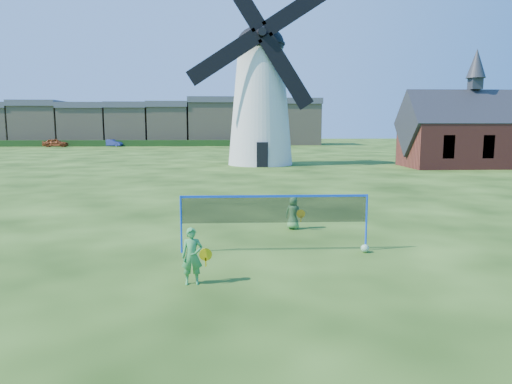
{
  "coord_description": "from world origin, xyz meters",
  "views": [
    {
      "loc": [
        -0.48,
        -12.9,
        3.39
      ],
      "look_at": [
        0.2,
        0.5,
        1.5
      ],
      "focal_mm": 33.24,
      "sensor_mm": 36.0,
      "label": 1
    }
  ],
  "objects_px": {
    "chapel": "(472,134)",
    "player_girl": "(192,256)",
    "windmill": "(260,96)",
    "play_ball": "(365,248)",
    "badminton_net": "(275,210)",
    "car_left": "(55,143)",
    "player_boy": "(293,213)",
    "car_right": "(113,143)"
  },
  "relations": [
    {
      "from": "windmill",
      "to": "badminton_net",
      "type": "xyz_separation_m",
      "value": [
        -1.34,
        -28.79,
        -4.73
      ]
    },
    {
      "from": "badminton_net",
      "to": "car_left",
      "type": "distance_m",
      "value": 70.41
    },
    {
      "from": "chapel",
      "to": "play_ball",
      "type": "xyz_separation_m",
      "value": [
        -16.03,
        -25.69,
        -2.55
      ]
    },
    {
      "from": "car_right",
      "to": "player_boy",
      "type": "bearing_deg",
      "value": -142.52
    },
    {
      "from": "car_left",
      "to": "car_right",
      "type": "distance_m",
      "value": 8.67
    },
    {
      "from": "play_ball",
      "to": "car_left",
      "type": "bearing_deg",
      "value": 116.01
    },
    {
      "from": "play_ball",
      "to": "player_girl",
      "type": "bearing_deg",
      "value": -152.05
    },
    {
      "from": "chapel",
      "to": "car_left",
      "type": "xyz_separation_m",
      "value": [
        -47.44,
        38.69,
        -2.01
      ]
    },
    {
      "from": "play_ball",
      "to": "car_right",
      "type": "distance_m",
      "value": 70.38
    },
    {
      "from": "badminton_net",
      "to": "car_left",
      "type": "xyz_separation_m",
      "value": [
        -28.98,
        64.17,
        -0.49
      ]
    },
    {
      "from": "player_boy",
      "to": "car_right",
      "type": "height_order",
      "value": "car_right"
    },
    {
      "from": "windmill",
      "to": "chapel",
      "type": "xyz_separation_m",
      "value": [
        17.11,
        -3.31,
        -3.21
      ]
    },
    {
      "from": "badminton_net",
      "to": "car_right",
      "type": "distance_m",
      "value": 69.43
    },
    {
      "from": "windmill",
      "to": "car_left",
      "type": "height_order",
      "value": "windmill"
    },
    {
      "from": "badminton_net",
      "to": "player_boy",
      "type": "height_order",
      "value": "badminton_net"
    },
    {
      "from": "chapel",
      "to": "player_girl",
      "type": "bearing_deg",
      "value": -126.11
    },
    {
      "from": "player_boy",
      "to": "chapel",
      "type": "bearing_deg",
      "value": -108.88
    },
    {
      "from": "player_boy",
      "to": "windmill",
      "type": "bearing_deg",
      "value": -72.17
    },
    {
      "from": "player_boy",
      "to": "car_right",
      "type": "distance_m",
      "value": 67.05
    },
    {
      "from": "windmill",
      "to": "player_boy",
      "type": "relative_size",
      "value": 15.69
    },
    {
      "from": "windmill",
      "to": "play_ball",
      "type": "bearing_deg",
      "value": -87.86
    },
    {
      "from": "player_girl",
      "to": "play_ball",
      "type": "relative_size",
      "value": 5.61
    },
    {
      "from": "player_girl",
      "to": "car_left",
      "type": "distance_m",
      "value": 71.98
    },
    {
      "from": "windmill",
      "to": "chapel",
      "type": "relative_size",
      "value": 1.51
    },
    {
      "from": "badminton_net",
      "to": "play_ball",
      "type": "relative_size",
      "value": 22.95
    },
    {
      "from": "player_boy",
      "to": "car_left",
      "type": "xyz_separation_m",
      "value": [
        -29.85,
        61.39,
        0.11
      ]
    },
    {
      "from": "chapel",
      "to": "badminton_net",
      "type": "xyz_separation_m",
      "value": [
        -18.45,
        -25.48,
        -1.52
      ]
    },
    {
      "from": "chapel",
      "to": "badminton_net",
      "type": "distance_m",
      "value": 31.5
    },
    {
      "from": "play_ball",
      "to": "car_left",
      "type": "height_order",
      "value": "car_left"
    },
    {
      "from": "badminton_net",
      "to": "play_ball",
      "type": "height_order",
      "value": "badminton_net"
    },
    {
      "from": "player_boy",
      "to": "player_girl",
      "type": "bearing_deg",
      "value": 80.59
    },
    {
      "from": "badminton_net",
      "to": "car_left",
      "type": "relative_size",
      "value": 1.32
    },
    {
      "from": "windmill",
      "to": "badminton_net",
      "type": "relative_size",
      "value": 3.35
    },
    {
      "from": "car_left",
      "to": "windmill",
      "type": "bearing_deg",
      "value": -143.32
    },
    {
      "from": "badminton_net",
      "to": "chapel",
      "type": "bearing_deg",
      "value": 54.09
    },
    {
      "from": "badminton_net",
      "to": "player_boy",
      "type": "distance_m",
      "value": 2.97
    },
    {
      "from": "car_left",
      "to": "player_boy",
      "type": "bearing_deg",
      "value": -157.99
    },
    {
      "from": "player_boy",
      "to": "car_left",
      "type": "relative_size",
      "value": 0.28
    },
    {
      "from": "chapel",
      "to": "player_girl",
      "type": "xyz_separation_m",
      "value": [
        -20.45,
        -28.04,
        -2.04
      ]
    },
    {
      "from": "chapel",
      "to": "car_left",
      "type": "distance_m",
      "value": 61.24
    },
    {
      "from": "chapel",
      "to": "player_boy",
      "type": "xyz_separation_m",
      "value": [
        -17.58,
        -22.71,
        -2.12
      ]
    },
    {
      "from": "car_right",
      "to": "chapel",
      "type": "bearing_deg",
      "value": -117.46
    }
  ]
}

